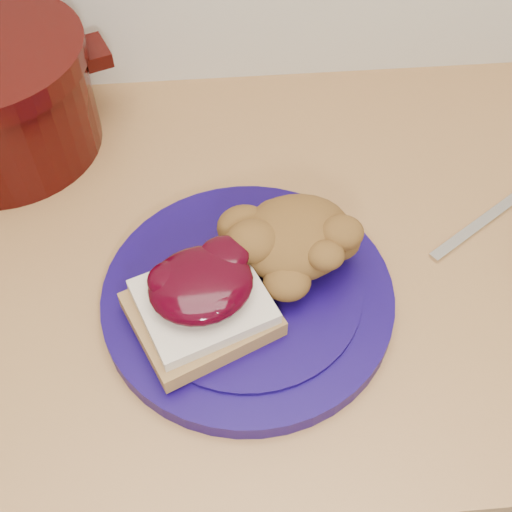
{
  "coord_description": "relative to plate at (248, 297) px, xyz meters",
  "views": [
    {
      "loc": [
        -0.08,
        1.05,
        1.45
      ],
      "look_at": [
        -0.05,
        1.44,
        0.95
      ],
      "focal_mm": 45.0,
      "sensor_mm": 36.0,
      "label": 1
    }
  ],
  "objects": [
    {
      "name": "stuffing_mound",
      "position": [
        0.05,
        0.04,
        0.04
      ],
      "size": [
        0.15,
        0.14,
        0.06
      ],
      "primitive_type": "ellipsoid",
      "rotation": [
        0.0,
        0.0,
        0.32
      ],
      "color": "brown",
      "rests_on": "plate"
    },
    {
      "name": "butter_knife",
      "position": [
        0.27,
        0.08,
        -0.01
      ],
      "size": [
        0.14,
        0.1,
        0.0
      ],
      "primitive_type": "cube",
      "rotation": [
        0.0,
        0.0,
        0.59
      ],
      "color": "silver",
      "rests_on": "wood_countertop"
    },
    {
      "name": "plate",
      "position": [
        0.0,
        0.0,
        0.0
      ],
      "size": [
        0.37,
        0.37,
        0.02
      ],
      "primitive_type": "cylinder",
      "rotation": [
        0.0,
        0.0,
        0.32
      ],
      "color": "#100546",
      "rests_on": "wood_countertop"
    },
    {
      "name": "sandwich",
      "position": [
        -0.05,
        -0.03,
        0.04
      ],
      "size": [
        0.16,
        0.15,
        0.06
      ],
      "rotation": [
        0.0,
        0.0,
        0.32
      ],
      "color": "olive",
      "rests_on": "plate"
    },
    {
      "name": "pepper_grinder",
      "position": [
        -0.21,
        0.24,
        0.06
      ],
      "size": [
        0.06,
        0.06,
        0.14
      ],
      "rotation": [
        0.0,
        0.0,
        -0.08
      ],
      "color": "black",
      "rests_on": "wood_countertop"
    },
    {
      "name": "base_cabinet",
      "position": [
        0.06,
        0.08,
        -0.48
      ],
      "size": [
        4.0,
        0.6,
        0.86
      ],
      "primitive_type": "cube",
      "color": "beige",
      "rests_on": "floor"
    }
  ]
}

